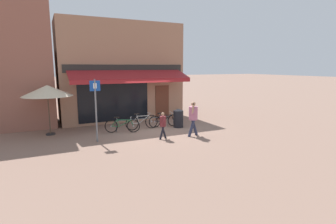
{
  "coord_description": "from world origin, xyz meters",
  "views": [
    {
      "loc": [
        -5.19,
        -12.12,
        3.25
      ],
      "look_at": [
        0.31,
        -0.7,
        1.05
      ],
      "focal_mm": 28.0,
      "sensor_mm": 36.0,
      "label": 1
    }
  ],
  "objects": [
    {
      "name": "shop_front",
      "position": [
        -0.71,
        4.1,
        2.93
      ],
      "size": [
        7.34,
        4.54,
        5.87
      ],
      "color": "#9E7056",
      "rests_on": "ground_plane"
    },
    {
      "name": "cafe_parasol",
      "position": [
        -4.98,
        1.44,
        2.13
      ],
      "size": [
        2.31,
        2.31,
        2.4
      ],
      "color": "#4C3D2D",
      "rests_on": "ground_plane"
    },
    {
      "name": "bicycle_green",
      "position": [
        -1.73,
        0.34,
        0.36
      ],
      "size": [
        1.65,
        0.74,
        0.8
      ],
      "rotation": [
        -0.04,
        0.0,
        -0.38
      ],
      "color": "black",
      "rests_on": "ground_plane"
    },
    {
      "name": "litter_bin",
      "position": [
        1.34,
        0.17,
        0.51
      ],
      "size": [
        0.55,
        0.55,
        1.01
      ],
      "color": "black",
      "rests_on": "ground_plane"
    },
    {
      "name": "pedestrian_child",
      "position": [
        -0.38,
        -1.58,
        0.74
      ],
      "size": [
        0.43,
        0.45,
        1.23
      ],
      "rotation": [
        0.0,
        0.0,
        3.12
      ],
      "color": "black",
      "rests_on": "ground_plane"
    },
    {
      "name": "pedestrian_adult",
      "position": [
        1.13,
        -1.73,
        1.0
      ],
      "size": [
        0.64,
        0.61,
        1.66
      ],
      "rotation": [
        0.0,
        0.0,
        2.94
      ],
      "color": "#282D47",
      "rests_on": "ground_plane"
    },
    {
      "name": "ground_plane",
      "position": [
        0.0,
        0.0,
        0.0
      ],
      "size": [
        160.0,
        160.0,
        0.0
      ],
      "primitive_type": "plane",
      "color": "#846656"
    },
    {
      "name": "bicycle_black",
      "position": [
        0.67,
        0.54,
        0.36
      ],
      "size": [
        1.75,
        0.52,
        0.81
      ],
      "rotation": [
        0.07,
        0.0,
        -0.08
      ],
      "color": "black",
      "rests_on": "ground_plane"
    },
    {
      "name": "bicycle_silver",
      "position": [
        -0.6,
        0.59,
        0.38
      ],
      "size": [
        1.8,
        0.52,
        0.87
      ],
      "rotation": [
        -0.11,
        0.0,
        0.02
      ],
      "color": "black",
      "rests_on": "ground_plane"
    },
    {
      "name": "parking_sign",
      "position": [
        -3.18,
        -0.81,
        1.66
      ],
      "size": [
        0.44,
        0.07,
        2.73
      ],
      "color": "slate",
      "rests_on": "ground_plane"
    },
    {
      "name": "bike_rack_rail",
      "position": [
        -0.52,
        0.6,
        0.47
      ],
      "size": [
        2.98,
        0.04,
        0.57
      ],
      "color": "#47494F",
      "rests_on": "ground_plane"
    }
  ]
}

